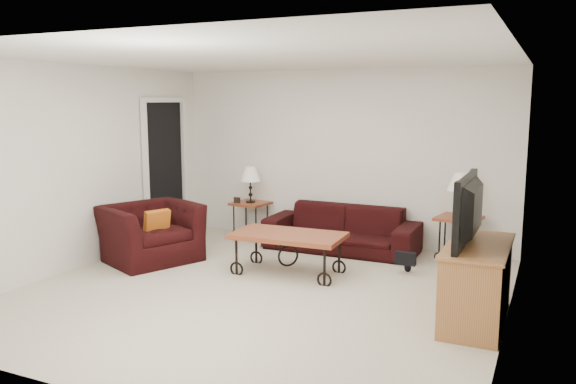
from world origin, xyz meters
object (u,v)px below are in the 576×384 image
object	(u,v)px
sofa	(341,229)
lamp_left	(250,185)
coffee_table	(288,254)
armchair	(150,233)
side_table_left	(251,220)
television	(478,210)
backpack	(408,252)
side_table_right	(458,238)
tv_stand	(477,283)
lamp_right	(460,195)

from	to	relation	value
sofa	lamp_left	size ratio (longest dim) A/B	3.89
coffee_table	armchair	bearing A→B (deg)	-173.21
side_table_left	coffee_table	bearing A→B (deg)	-48.48
side_table_left	television	size ratio (longest dim) A/B	0.48
lamp_left	backpack	xyz separation A→B (m)	(2.60, -0.81, -0.56)
armchair	sofa	bearing A→B (deg)	-29.99
side_table_right	tv_stand	size ratio (longest dim) A/B	0.46
coffee_table	tv_stand	xyz separation A→B (m)	(2.24, -0.64, 0.13)
armchair	backpack	xyz separation A→B (m)	(3.16, 0.89, -0.12)
lamp_left	television	world-z (taller)	television
armchair	television	world-z (taller)	television
side_table_right	backpack	world-z (taller)	side_table_right
lamp_left	tv_stand	distance (m)	4.15
lamp_right	sofa	bearing A→B (deg)	-173.33
coffee_table	television	xyz separation A→B (m)	(2.22, -0.64, 0.82)
armchair	television	xyz separation A→B (m)	(4.08, -0.42, 0.70)
sofa	backpack	size ratio (longest dim) A/B	4.24
coffee_table	tv_stand	world-z (taller)	tv_stand
lamp_right	tv_stand	bearing A→B (deg)	-77.05
armchair	side_table_right	bearing A→B (deg)	-40.98
side_table_right	tv_stand	world-z (taller)	tv_stand
tv_stand	backpack	xyz separation A→B (m)	(-0.95, 1.31, -0.13)
coffee_table	side_table_left	bearing A→B (deg)	131.52
side_table_left	lamp_left	size ratio (longest dim) A/B	1.00
side_table_left	lamp_right	bearing A→B (deg)	-0.00
sofa	backpack	bearing A→B (deg)	-30.14
side_table_right	coffee_table	distance (m)	2.29
side_table_left	lamp_left	xyz separation A→B (m)	(0.00, 0.00, 0.54)
sofa	tv_stand	bearing A→B (deg)	-43.68
sofa	television	distance (m)	2.89
tv_stand	backpack	world-z (taller)	tv_stand
lamp_left	lamp_right	world-z (taller)	lamp_right
side_table_left	armchair	xyz separation A→B (m)	(-0.56, -1.70, 0.10)
lamp_left	backpack	bearing A→B (deg)	-17.24
lamp_right	tv_stand	distance (m)	2.22
lamp_left	lamp_right	xyz separation A→B (m)	(3.06, -0.00, 0.05)
side_table_right	television	size ratio (longest dim) A/B	0.52
coffee_table	television	distance (m)	2.45
sofa	side_table_left	xyz separation A→B (m)	(-1.52, 0.18, -0.04)
television	sofa	bearing A→B (deg)	-133.96
armchair	lamp_right	bearing A→B (deg)	-40.98
side_table_left	backpack	world-z (taller)	side_table_left
coffee_table	armchair	xyz separation A→B (m)	(-1.86, -0.22, 0.12)
coffee_table	television	size ratio (longest dim) A/B	1.19
lamp_right	side_table_left	bearing A→B (deg)	180.00
sofa	side_table_left	bearing A→B (deg)	173.25
coffee_table	tv_stand	distance (m)	2.33
side_table_right	television	bearing A→B (deg)	-77.57
side_table_right	lamp_right	bearing A→B (deg)	0.00
tv_stand	television	size ratio (longest dim) A/B	1.12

